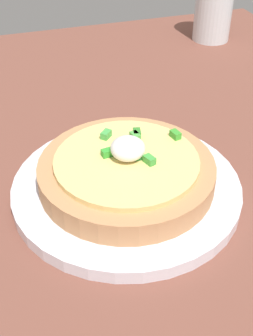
{
  "coord_description": "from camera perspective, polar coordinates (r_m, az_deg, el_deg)",
  "views": [
    {
      "loc": [
        33.4,
        -19.54,
        35.63
      ],
      "look_at": [
        -2.34,
        -7.99,
        6.84
      ],
      "focal_mm": 47.23,
      "sensor_mm": 36.0,
      "label": 1
    }
  ],
  "objects": [
    {
      "name": "cup_near",
      "position": [
        0.89,
        11.16,
        19.42
      ],
      "size": [
        7.01,
        7.01,
        12.48
      ],
      "color": "silver",
      "rests_on": "dining_table"
    },
    {
      "name": "dining_table",
      "position": [
        0.51,
        9.32,
        -4.44
      ],
      "size": [
        111.36,
        74.68,
        3.3
      ],
      "primitive_type": "cube",
      "color": "brown",
      "rests_on": "ground"
    },
    {
      "name": "plate",
      "position": [
        0.49,
        0.0,
        -2.57
      ],
      "size": [
        25.13,
        25.13,
        1.55
      ],
      "primitive_type": "cylinder",
      "color": "white",
      "rests_on": "dining_table"
    },
    {
      "name": "pizza",
      "position": [
        0.48,
        0.01,
        -0.35
      ],
      "size": [
        19.06,
        19.06,
        5.58
      ],
      "color": "tan",
      "rests_on": "plate"
    }
  ]
}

